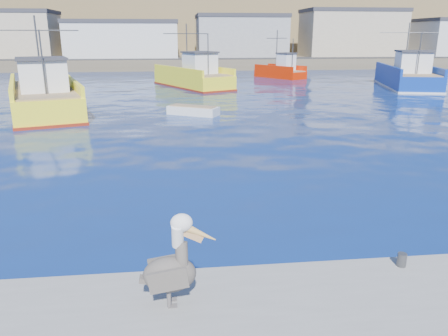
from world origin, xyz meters
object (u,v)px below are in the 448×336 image
(trawler_yellow_b, at_px, (194,77))
(pelican, at_px, (172,267))
(boat_orange, at_px, (281,70))
(trawler_blue, at_px, (407,77))
(skiff_mid, at_px, (193,111))
(trawler_yellow_a, at_px, (45,97))

(trawler_yellow_b, relative_size, pelican, 6.59)
(boat_orange, xyz_separation_m, pelican, (-13.90, -48.84, 0.29))
(trawler_yellow_b, relative_size, trawler_blue, 0.92)
(skiff_mid, bearing_deg, boat_orange, 64.22)
(boat_orange, bearing_deg, pelican, -105.89)
(trawler_yellow_a, relative_size, boat_orange, 1.85)
(trawler_yellow_b, xyz_separation_m, skiff_mid, (-0.83, -16.77, -0.79))
(trawler_yellow_a, height_order, trawler_yellow_b, trawler_yellow_a)
(trawler_yellow_a, distance_m, pelican, 26.60)
(trawler_blue, xyz_separation_m, skiff_mid, (-23.16, -14.11, -0.84))
(trawler_yellow_b, distance_m, boat_orange, 14.81)
(skiff_mid, bearing_deg, trawler_blue, 31.35)
(skiff_mid, bearing_deg, trawler_yellow_b, 87.17)
(trawler_yellow_a, bearing_deg, trawler_blue, 19.73)
(trawler_blue, relative_size, pelican, 7.19)
(trawler_yellow_a, height_order, skiff_mid, trawler_yellow_a)
(trawler_yellow_a, distance_m, skiff_mid, 10.63)
(trawler_yellow_a, height_order, trawler_blue, trawler_yellow_a)
(trawler_yellow_b, distance_m, trawler_blue, 22.49)
(trawler_yellow_a, distance_m, trawler_yellow_b, 18.48)
(trawler_yellow_b, height_order, trawler_blue, trawler_blue)
(trawler_blue, bearing_deg, pelican, -123.53)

